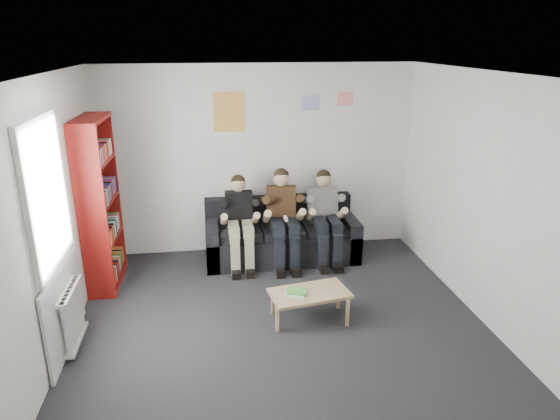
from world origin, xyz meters
The scene contains 14 objects.
room_shell centered at (0.00, 0.00, 1.35)m, with size 5.00×5.00×5.00m.
sofa centered at (0.27, 2.09, 0.30)m, with size 2.14×0.88×0.83m.
bookshelf centered at (-2.06, 1.64, 1.07)m, with size 0.32×0.96×2.14m.
coffee_table centered at (0.33, 0.35, 0.30)m, with size 0.86×0.48×0.35m.
game_cases centered at (0.17, 0.32, 0.36)m, with size 0.24×0.19×0.03m.
person_left centered at (-0.33, 1.90, 0.63)m, with size 0.38×0.81×1.26m.
person_middle centered at (0.27, 1.89, 0.66)m, with size 0.41×0.88×1.33m.
person_right centered at (0.87, 1.90, 0.64)m, with size 0.39×0.83×1.29m.
radiator centered at (-2.15, 0.20, 0.35)m, with size 0.10×0.64×0.60m.
window centered at (-2.22, 0.20, 1.03)m, with size 0.05×1.30×2.36m.
poster_large centered at (-0.40, 2.49, 2.05)m, with size 0.42×0.01×0.55m, color #D4CC4A.
poster_blue centered at (0.75, 2.49, 2.15)m, with size 0.25×0.01×0.20m, color blue.
poster_pink centered at (1.25, 2.49, 2.20)m, with size 0.22×0.01×0.18m, color #E347A2.
poster_sign centered at (-1.00, 2.49, 2.25)m, with size 0.20×0.01×0.14m, color silver.
Camera 1 is at (-0.72, -4.49, 3.02)m, focal length 32.00 mm.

